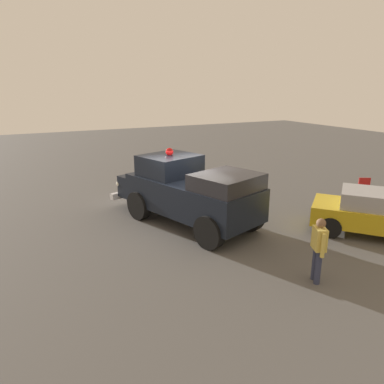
# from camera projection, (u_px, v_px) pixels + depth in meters

# --- Properties ---
(ground_plane) EXTENTS (60.00, 60.00, 0.00)m
(ground_plane) POSITION_uv_depth(u_px,v_px,m) (186.00, 224.00, 12.72)
(ground_plane) COLOR #514F4C
(vintage_fire_truck) EXTENTS (6.33, 3.94, 2.59)m
(vintage_fire_truck) POSITION_uv_depth(u_px,v_px,m) (187.00, 191.00, 12.53)
(vintage_fire_truck) COLOR black
(vintage_fire_truck) RESTS_ON ground
(classic_hot_rod) EXTENTS (4.54, 4.21, 1.46)m
(classic_hot_rod) POSITION_uv_depth(u_px,v_px,m) (383.00, 214.00, 11.59)
(classic_hot_rod) COLOR black
(classic_hot_rod) RESTS_ON ground
(lawn_chair_near_truck) EXTENTS (0.63, 0.63, 1.02)m
(lawn_chair_near_truck) POSITION_uv_depth(u_px,v_px,m) (162.00, 175.00, 17.22)
(lawn_chair_near_truck) COLOR #B7BABF
(lawn_chair_near_truck) RESTS_ON ground
(lawn_chair_spare) EXTENTS (0.67, 0.67, 1.02)m
(lawn_chair_spare) POSITION_uv_depth(u_px,v_px,m) (365.00, 188.00, 15.02)
(lawn_chair_spare) COLOR #B7BABF
(lawn_chair_spare) RESTS_ON ground
(spectator_seated) EXTENTS (0.63, 0.53, 1.29)m
(spectator_seated) POSITION_uv_depth(u_px,v_px,m) (162.00, 174.00, 17.06)
(spectator_seated) COLOR #383842
(spectator_seated) RESTS_ON ground
(spectator_standing) EXTENTS (0.62, 0.42, 1.68)m
(spectator_standing) POSITION_uv_depth(u_px,v_px,m) (319.00, 246.00, 8.74)
(spectator_standing) COLOR #2D334C
(spectator_standing) RESTS_ON ground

